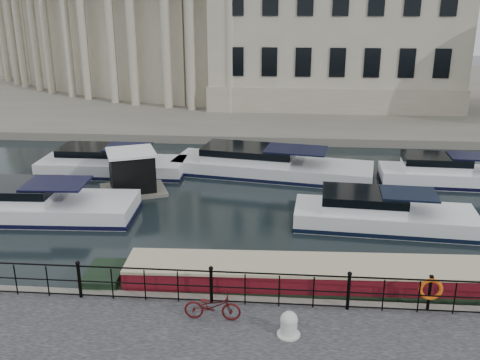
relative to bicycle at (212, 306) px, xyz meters
name	(u,v)px	position (x,y,z in m)	size (l,w,h in m)	color
ground_plane	(221,281)	(-0.14, 3.09, -0.97)	(160.00, 160.00, 0.00)	black
far_bank	(265,90)	(-0.14, 42.09, -0.70)	(120.00, 42.00, 0.55)	#6B665B
railing	(211,283)	(-0.14, 0.84, 0.23)	(24.14, 0.14, 1.22)	black
civic_building	(253,23)	(-1.14, 37.79, 6.07)	(53.55, 31.84, 16.85)	#ADA38C
bicycle	(212,306)	(0.00, 0.00, 0.00)	(0.56, 1.60, 0.84)	#460C0E
mooring_bollard	(289,324)	(2.14, -0.59, -0.09)	(0.63, 0.63, 0.71)	silver
life_ring_post	(431,290)	(6.18, 0.92, 0.28)	(0.68, 0.19, 1.12)	black
narrowboat	(306,286)	(2.73, 2.35, -0.61)	(14.53, 2.44, 1.53)	black
harbour_hut	(132,174)	(-5.55, 11.65, -0.02)	(3.85, 3.57, 2.19)	#6B665B
cabin_cruisers	(231,185)	(-0.69, 12.05, -0.60)	(27.67, 10.75, 1.99)	white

